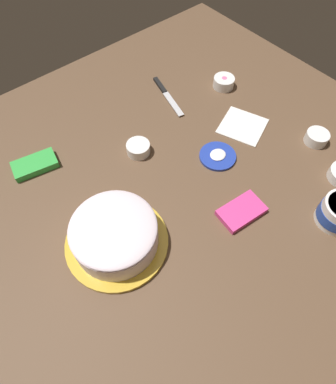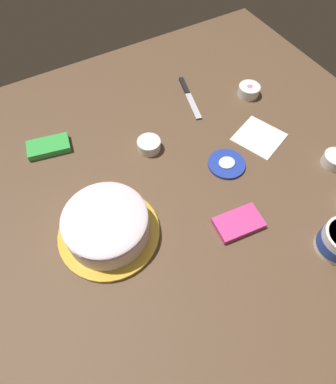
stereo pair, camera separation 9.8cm
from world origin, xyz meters
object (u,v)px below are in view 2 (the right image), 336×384
sprinkle_bowl_pink (249,90)px  candy_box_lower (49,147)px  paper_napkin (259,137)px  sprinkle_bowl_blue (149,145)px  frosting_tub_lid (227,164)px  frosted_cake (107,226)px  spreading_knife (188,94)px  sprinkle_bowl_yellow (334,160)px  candy_box_upper (239,223)px

sprinkle_bowl_pink → candy_box_lower: bearing=-8.4°
paper_napkin → candy_box_lower: bearing=-25.3°
sprinkle_bowl_pink → sprinkle_bowl_blue: 0.47m
frosting_tub_lid → frosted_cake: bearing=5.2°
spreading_knife → sprinkle_bowl_pink: size_ratio=2.86×
spreading_knife → sprinkle_bowl_yellow: sprinkle_bowl_yellow is taller
candy_box_lower → paper_napkin: 0.73m
frosting_tub_lid → paper_napkin: size_ratio=0.82×
sprinkle_bowl_pink → frosting_tub_lid: bearing=41.7°
spreading_knife → sprinkle_bowl_yellow: (-0.24, 0.53, 0.01)m
frosted_cake → sprinkle_bowl_yellow: 0.76m
paper_napkin → sprinkle_bowl_yellow: bearing=123.4°
frosted_cake → candy_box_upper: bearing=155.0°
frosting_tub_lid → candy_box_upper: size_ratio=0.90×
candy_box_upper → paper_napkin: (-0.27, -0.24, -0.01)m
sprinkle_bowl_blue → candy_box_upper: bearing=103.2°
sprinkle_bowl_pink → candy_box_upper: bearing=50.0°
frosted_cake → spreading_knife: (-0.51, -0.40, -0.05)m
spreading_knife → paper_napkin: bearing=108.2°
sprinkle_bowl_yellow → spreading_knife: bearing=-65.2°
frosting_tub_lid → candy_box_upper: bearing=63.7°
sprinkle_bowl_blue → spreading_knife: bearing=-146.9°
frosted_cake → candy_box_lower: bearing=-83.0°
sprinkle_bowl_pink → candy_box_upper: size_ratio=0.59×
sprinkle_bowl_pink → paper_napkin: bearing=62.9°
sprinkle_bowl_blue → candy_box_upper: 0.40m
sprinkle_bowl_yellow → paper_napkin: sprinkle_bowl_yellow is taller
spreading_knife → candy_box_lower: candy_box_lower is taller
sprinkle_bowl_yellow → sprinkle_bowl_blue: bearing=-35.5°
frosted_cake → spreading_knife: bearing=-142.0°
sprinkle_bowl_pink → sprinkle_bowl_blue: bearing=6.7°
sprinkle_bowl_yellow → sprinkle_bowl_blue: (0.50, -0.36, 0.00)m
spreading_knife → candy_box_upper: candy_box_upper is taller
frosted_cake → sprinkle_bowl_blue: frosted_cake is taller
candy_box_lower → paper_napkin: candy_box_lower is taller
sprinkle_bowl_yellow → candy_box_upper: 0.41m
frosting_tub_lid → candy_box_upper: (0.10, 0.20, 0.00)m
spreading_knife → paper_napkin: (-0.10, 0.31, -0.00)m
frosting_tub_lid → paper_napkin: frosting_tub_lid is taller
frosting_tub_lid → sprinkle_bowl_yellow: (-0.31, 0.17, 0.01)m
frosted_cake → frosting_tub_lid: 0.44m
candy_box_upper → sprinkle_bowl_yellow: bearing=-169.3°
candy_box_lower → candy_box_upper: (-0.39, 0.56, -0.00)m
frosted_cake → paper_napkin: size_ratio=1.94×
sprinkle_bowl_pink → spreading_knife: bearing=-29.0°
sprinkle_bowl_pink → sprinkle_bowl_yellow: 0.41m
frosted_cake → spreading_knife: 0.65m
spreading_knife → frosting_tub_lid: bearing=79.2°
frosting_tub_lid → sprinkle_bowl_pink: 0.37m
sprinkle_bowl_blue → candy_box_lower: (0.30, -0.17, -0.01)m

